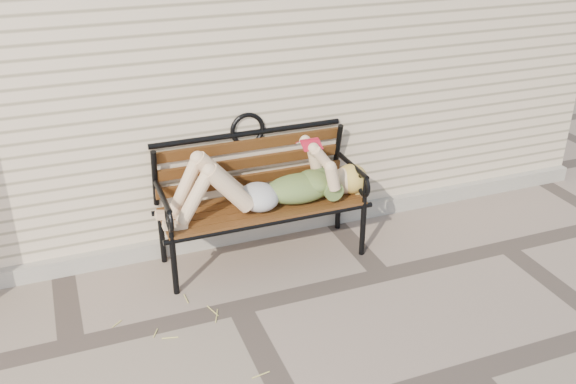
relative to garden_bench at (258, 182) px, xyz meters
name	(u,v)px	position (x,y,z in m)	size (l,w,h in m)	color
ground	(240,307)	(-0.41, -0.73, -0.68)	(80.00, 80.00, 0.00)	gray
house_wall	(152,32)	(-0.41, 2.27, 0.82)	(8.00, 4.00, 3.00)	beige
foundation_strip	(207,239)	(-0.41, 0.24, -0.61)	(8.00, 0.10, 0.15)	#B0AD9F
garden_bench	(258,182)	(0.00, 0.00, 0.00)	(1.87, 0.75, 1.21)	black
reading_woman	(265,185)	(0.02, -0.15, 0.04)	(1.77, 0.40, 0.56)	#093942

